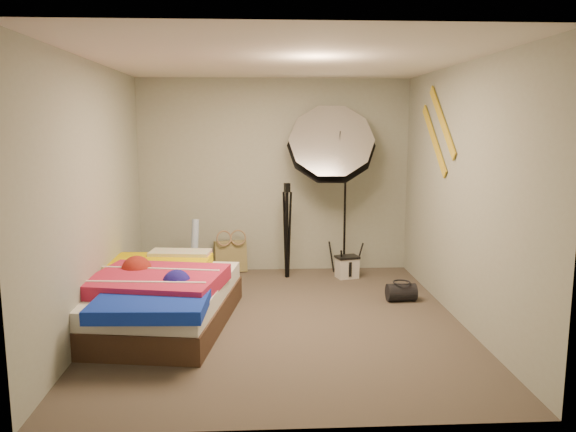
{
  "coord_description": "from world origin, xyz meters",
  "views": [
    {
      "loc": [
        -0.22,
        -5.3,
        1.92
      ],
      "look_at": [
        0.1,
        0.6,
        0.95
      ],
      "focal_mm": 35.0,
      "sensor_mm": 36.0,
      "label": 1
    }
  ],
  "objects": [
    {
      "name": "bed",
      "position": [
        -1.19,
        -0.04,
        0.28
      ],
      "size": [
        1.57,
        2.13,
        0.55
      ],
      "color": "#422B1E",
      "rests_on": "floor"
    },
    {
      "name": "photo_umbrella",
      "position": [
        0.69,
        1.64,
        1.64
      ],
      "size": [
        1.38,
        1.07,
        2.28
      ],
      "color": "black",
      "rests_on": "floor"
    },
    {
      "name": "wall_right",
      "position": [
        1.75,
        0.0,
        1.25
      ],
      "size": [
        0.0,
        4.0,
        4.0
      ],
      "primitive_type": "plane",
      "rotation": [
        1.57,
        0.0,
        -1.57
      ],
      "color": "#989F90",
      "rests_on": "floor"
    },
    {
      "name": "camera_tripod",
      "position": [
        0.14,
        1.6,
        0.69
      ],
      "size": [
        0.08,
        0.08,
        1.2
      ],
      "color": "black",
      "rests_on": "floor"
    },
    {
      "name": "ceiling",
      "position": [
        0.0,
        0.0,
        2.5
      ],
      "size": [
        4.0,
        4.0,
        0.0
      ],
      "primitive_type": "plane",
      "rotation": [
        3.14,
        0.0,
        0.0
      ],
      "color": "silver",
      "rests_on": "wall_back"
    },
    {
      "name": "tote_bag",
      "position": [
        -0.58,
        1.9,
        0.21
      ],
      "size": [
        0.44,
        0.27,
        0.43
      ],
      "primitive_type": "cube",
      "rotation": [
        -0.14,
        0.0,
        0.23
      ],
      "color": "#9A8D57",
      "rests_on": "floor"
    },
    {
      "name": "wall_back",
      "position": [
        0.0,
        2.0,
        1.25
      ],
      "size": [
        3.5,
        0.0,
        3.5
      ],
      "primitive_type": "plane",
      "rotation": [
        1.57,
        0.0,
        0.0
      ],
      "color": "#989F90",
      "rests_on": "floor"
    },
    {
      "name": "wall_left",
      "position": [
        -1.75,
        0.0,
        1.25
      ],
      "size": [
        0.0,
        4.0,
        4.0
      ],
      "primitive_type": "plane",
      "rotation": [
        1.57,
        0.0,
        1.57
      ],
      "color": "#989F90",
      "rests_on": "floor"
    },
    {
      "name": "duffel_bag",
      "position": [
        1.34,
        0.56,
        0.1
      ],
      "size": [
        0.33,
        0.21,
        0.19
      ],
      "primitive_type": "cylinder",
      "rotation": [
        0.0,
        1.57,
        0.05
      ],
      "color": "black",
      "rests_on": "floor"
    },
    {
      "name": "floor",
      "position": [
        0.0,
        0.0,
        0.0
      ],
      "size": [
        4.0,
        4.0,
        0.0
      ],
      "primitive_type": "plane",
      "color": "brown",
      "rests_on": "ground"
    },
    {
      "name": "camera_case",
      "position": [
        0.9,
        1.53,
        0.13
      ],
      "size": [
        0.3,
        0.25,
        0.26
      ],
      "primitive_type": "cube",
      "rotation": [
        0.0,
        0.0,
        0.27
      ],
      "color": "beige",
      "rests_on": "floor"
    },
    {
      "name": "wrapping_roll",
      "position": [
        -1.01,
        1.49,
        0.38
      ],
      "size": [
        0.14,
        0.24,
        0.77
      ],
      "primitive_type": "cylinder",
      "rotation": [
        -0.17,
        0.0,
        -0.26
      ],
      "color": "#5F8DD2",
      "rests_on": "floor"
    },
    {
      "name": "wall_front",
      "position": [
        0.0,
        -2.0,
        1.25
      ],
      "size": [
        3.5,
        0.0,
        3.5
      ],
      "primitive_type": "plane",
      "rotation": [
        -1.57,
        0.0,
        0.0
      ],
      "color": "#989F90",
      "rests_on": "floor"
    },
    {
      "name": "wall_stripe_upper",
      "position": [
        1.73,
        0.6,
        1.95
      ],
      "size": [
        0.02,
        0.91,
        0.78
      ],
      "primitive_type": "cube",
      "rotation": [
        0.7,
        0.0,
        0.0
      ],
      "color": "gold",
      "rests_on": "wall_right"
    },
    {
      "name": "wall_stripe_lower",
      "position": [
        1.73,
        0.85,
        1.75
      ],
      "size": [
        0.02,
        0.91,
        0.78
      ],
      "primitive_type": "cube",
      "rotation": [
        0.7,
        0.0,
        0.0
      ],
      "color": "gold",
      "rests_on": "wall_right"
    }
  ]
}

